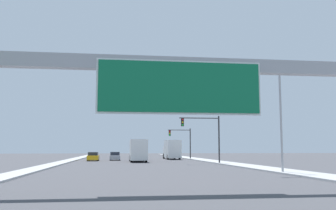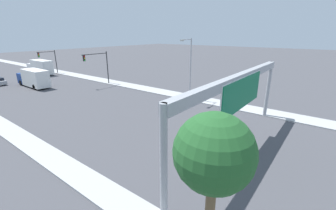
# 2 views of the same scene
# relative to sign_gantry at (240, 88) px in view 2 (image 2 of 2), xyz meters

# --- Properties ---
(sidewalk_right) EXTENTS (3.00, 120.00, 0.15)m
(sidewalk_right) POSITION_rel_sign_gantry_xyz_m (11.25, 42.11, -5.39)
(sidewalk_right) COLOR #ADADAD
(sidewalk_right) RESTS_ON ground
(sign_gantry) EXTENTS (20.30, 0.73, 6.62)m
(sign_gantry) POSITION_rel_sign_gantry_xyz_m (0.00, 0.00, 0.00)
(sign_gantry) COLOR #9EA0A5
(sign_gantry) RESTS_ON ground
(truck_box_primary) EXTENTS (2.43, 8.70, 3.32)m
(truck_box_primary) POSITION_rel_sign_gantry_xyz_m (0.00, 38.88, -3.78)
(truck_box_primary) COLOR navy
(truck_box_primary) RESTS_ON ground
(truck_box_secondary) EXTENTS (2.42, 8.98, 3.50)m
(truck_box_secondary) POSITION_rel_sign_gantry_xyz_m (7.00, 51.63, -3.69)
(truck_box_secondary) COLOR white
(truck_box_secondary) RESTS_ON ground
(traffic_light_near_intersection) EXTENTS (5.44, 0.32, 6.31)m
(traffic_light_near_intersection) POSITION_rel_sign_gantry_xyz_m (8.50, 30.11, -1.13)
(traffic_light_near_intersection) COLOR #2D2D30
(traffic_light_near_intersection) RESTS_ON ground
(traffic_light_mid_block) EXTENTS (4.28, 0.32, 5.69)m
(traffic_light_mid_block) POSITION_rel_sign_gantry_xyz_m (8.84, 50.11, -1.61)
(traffic_light_mid_block) COLOR #2D2D30
(traffic_light_mid_block) RESTS_ON ground
(palm_tree_foreground) EXTENTS (2.83, 2.83, 7.31)m
(palm_tree_foreground) POSITION_rel_sign_gantry_xyz_m (-11.47, -3.27, 0.33)
(palm_tree_foreground) COLOR brown
(palm_tree_foreground) RESTS_ON ground
(street_lamp_right) EXTENTS (2.69, 0.28, 9.02)m
(street_lamp_right) POSITION_rel_sign_gantry_xyz_m (10.03, 11.13, -0.15)
(street_lamp_right) COLOR #9EA0A5
(street_lamp_right) RESTS_ON ground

